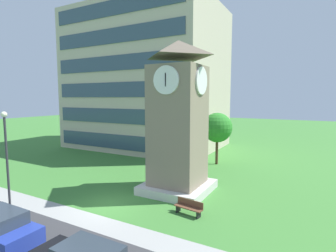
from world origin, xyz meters
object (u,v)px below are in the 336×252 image
Objects in this scene: clock_tower at (178,125)px; street_lamp at (6,150)px; park_bench at (189,207)px; tree_streetside at (217,128)px.

street_lamp is at bearing -134.36° from clock_tower.
clock_tower is at bearing 45.64° from street_lamp.
tree_streetside is (-2.41, 12.56, 3.43)m from park_bench.
clock_tower reaches higher than tree_streetside.
clock_tower is 11.31m from street_lamp.
tree_streetside is (7.86, 17.28, 0.08)m from street_lamp.
clock_tower is 6.11m from park_bench.
park_bench is at bearing 24.70° from street_lamp.
clock_tower is at bearing 125.98° from park_bench.
clock_tower is at bearing -90.01° from tree_streetside.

